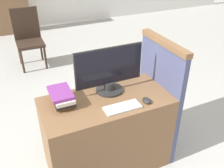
{
  "coord_description": "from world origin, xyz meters",
  "views": [
    {
      "loc": [
        -0.69,
        -1.36,
        1.99
      ],
      "look_at": [
        0.04,
        0.26,
        0.94
      ],
      "focal_mm": 40.0,
      "sensor_mm": 36.0,
      "label": 1
    }
  ],
  "objects_px": {
    "keyboard": "(122,108)",
    "mouse": "(147,100)",
    "monitor": "(109,71)",
    "far_chair": "(28,36)",
    "book_stack": "(62,97)"
  },
  "relations": [
    {
      "from": "keyboard",
      "to": "far_chair",
      "type": "distance_m",
      "value": 2.85
    },
    {
      "from": "book_stack",
      "to": "far_chair",
      "type": "height_order",
      "value": "far_chair"
    },
    {
      "from": "monitor",
      "to": "mouse",
      "type": "bearing_deg",
      "value": -54.51
    },
    {
      "from": "monitor",
      "to": "far_chair",
      "type": "relative_size",
      "value": 0.64
    },
    {
      "from": "keyboard",
      "to": "mouse",
      "type": "xyz_separation_m",
      "value": [
        0.23,
        -0.0,
        0.01
      ]
    },
    {
      "from": "book_stack",
      "to": "keyboard",
      "type": "bearing_deg",
      "value": -32.09
    },
    {
      "from": "keyboard",
      "to": "book_stack",
      "type": "height_order",
      "value": "book_stack"
    },
    {
      "from": "monitor",
      "to": "keyboard",
      "type": "xyz_separation_m",
      "value": [
        -0.01,
        -0.3,
        -0.2
      ]
    },
    {
      "from": "keyboard",
      "to": "book_stack",
      "type": "relative_size",
      "value": 1.1
    },
    {
      "from": "monitor",
      "to": "book_stack",
      "type": "relative_size",
      "value": 2.23
    },
    {
      "from": "keyboard",
      "to": "book_stack",
      "type": "xyz_separation_m",
      "value": [
        -0.43,
        0.27,
        0.06
      ]
    },
    {
      "from": "mouse",
      "to": "book_stack",
      "type": "bearing_deg",
      "value": 157.36
    },
    {
      "from": "monitor",
      "to": "mouse",
      "type": "distance_m",
      "value": 0.41
    },
    {
      "from": "mouse",
      "to": "far_chair",
      "type": "bearing_deg",
      "value": 102.37
    },
    {
      "from": "monitor",
      "to": "keyboard",
      "type": "distance_m",
      "value": 0.36
    }
  ]
}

